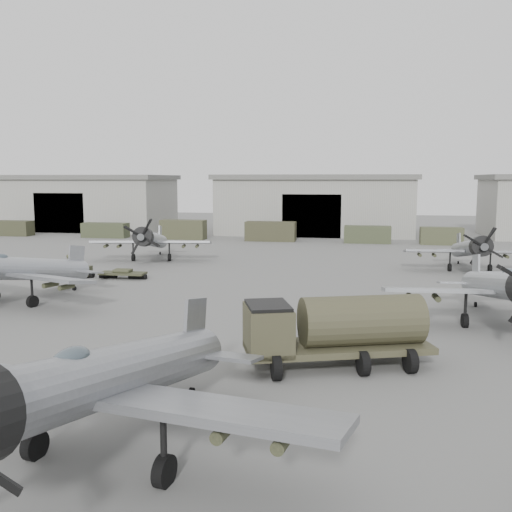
{
  "coord_description": "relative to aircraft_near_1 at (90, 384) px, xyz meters",
  "views": [
    {
      "loc": [
        7.47,
        -23.42,
        8.03
      ],
      "look_at": [
        -0.35,
        16.87,
        2.5
      ],
      "focal_mm": 40.0,
      "sensor_mm": 36.0,
      "label": 1
    }
  ],
  "objects": [
    {
      "name": "ground",
      "position": [
        -0.28,
        9.82,
        -2.57
      ],
      "size": [
        220.0,
        220.0,
        0.0
      ],
      "primitive_type": "plane",
      "color": "slate",
      "rests_on": "ground"
    },
    {
      "name": "support_truck_0",
      "position": [
        -42.61,
        59.82,
        -1.49
      ],
      "size": [
        5.47,
        2.2,
        2.15
      ],
      "primitive_type": "cube",
      "color": "#393A26",
      "rests_on": "ground"
    },
    {
      "name": "support_truck_3",
      "position": [
        -5.11,
        59.82,
        -1.3
      ],
      "size": [
        6.58,
        2.2,
        2.54
      ],
      "primitive_type": "cube",
      "color": "#3B3A26",
      "rests_on": "ground"
    },
    {
      "name": "aircraft_far_0",
      "position": [
        -13.63,
        39.2,
        -0.4
      ],
      "size": [
        11.98,
        10.78,
        4.75
      ],
      "rotation": [
        0.0,
        0.0,
        0.18
      ],
      "color": "#9B9EA3",
      "rests_on": "ground"
    },
    {
      "name": "aircraft_far_1",
      "position": [
        16.21,
        38.29,
        -0.52
      ],
      "size": [
        11.28,
        10.15,
        4.51
      ],
      "rotation": [
        0.0,
        0.0,
        0.06
      ],
      "color": "gray",
      "rests_on": "ground"
    },
    {
      "name": "support_truck_2",
      "position": [
        -17.08,
        59.82,
        -1.27
      ],
      "size": [
        6.04,
        2.2,
        2.6
      ],
      "primitive_type": "cube",
      "color": "#40412B",
      "rests_on": "ground"
    },
    {
      "name": "tug_trailer",
      "position": [
        -14.51,
        29.21,
        -2.08
      ],
      "size": [
        6.5,
        1.46,
        1.3
      ],
      "rotation": [
        0.0,
        0.0,
        0.02
      ],
      "color": "#373925",
      "rests_on": "ground"
    },
    {
      "name": "aircraft_mid_1",
      "position": [
        -15.28,
        18.87,
        -0.28
      ],
      "size": [
        12.52,
        11.28,
        5.03
      ],
      "rotation": [
        0.0,
        0.0,
        -0.33
      ],
      "color": "#9A9DA2",
      "rests_on": "ground"
    },
    {
      "name": "fuel_tanker",
      "position": [
        6.01,
        10.41,
        -0.8
      ],
      "size": [
        8.38,
        5.46,
        3.07
      ],
      "rotation": [
        0.0,
        0.0,
        0.34
      ],
      "color": "#43412C",
      "rests_on": "ground"
    },
    {
      "name": "ground_crew",
      "position": [
        -16.72,
        28.94,
        -1.61
      ],
      "size": [
        0.47,
        0.7,
        1.91
      ],
      "primitive_type": "imported",
      "rotation": [
        0.0,
        0.0,
        1.59
      ],
      "color": "#474A30",
      "rests_on": "ground"
    },
    {
      "name": "support_truck_1",
      "position": [
        -28.4,
        59.82,
        -1.55
      ],
      "size": [
        6.35,
        2.2,
        2.04
      ],
      "primitive_type": "cube",
      "color": "#3C422B",
      "rests_on": "ground"
    },
    {
      "name": "hangar_center",
      "position": [
        -0.28,
        71.78,
        1.81
      ],
      "size": [
        29.0,
        14.8,
        8.7
      ],
      "color": "gray",
      "rests_on": "ground"
    },
    {
      "name": "support_truck_4",
      "position": [
        7.37,
        59.82,
        -1.48
      ],
      "size": [
        5.84,
        2.2,
        2.16
      ],
      "primitive_type": "cube",
      "color": "#3D442C",
      "rests_on": "ground"
    },
    {
      "name": "hangar_left",
      "position": [
        -38.28,
        71.78,
        1.81
      ],
      "size": [
        29.0,
        14.8,
        8.7
      ],
      "color": "gray",
      "rests_on": "ground"
    },
    {
      "name": "support_truck_5",
      "position": [
        16.37,
        59.82,
        -1.5
      ],
      "size": [
        5.09,
        2.2,
        2.14
      ],
      "primitive_type": "cube",
      "color": "#43462E",
      "rests_on": "ground"
    },
    {
      "name": "aircraft_mid_2",
      "position": [
        14.56,
        18.43,
        -0.24
      ],
      "size": [
        12.81,
        11.52,
        5.11
      ],
      "rotation": [
        0.0,
        0.0,
        0.08
      ],
      "color": "#96999E",
      "rests_on": "ground"
    },
    {
      "name": "aircraft_near_1",
      "position": [
        0.0,
        0.0,
        0.0
      ],
      "size": [
        14.22,
        12.79,
        5.64
      ],
      "rotation": [
        0.0,
        0.0,
        -0.16
      ],
      "color": "gray",
      "rests_on": "ground"
    }
  ]
}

